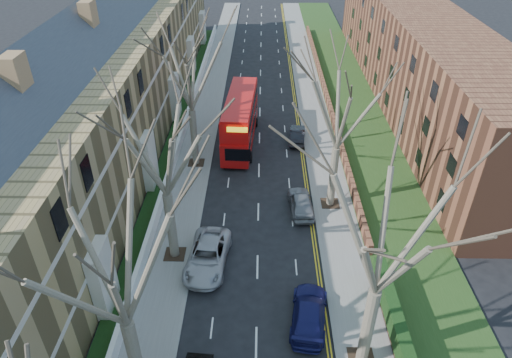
{
  "coord_description": "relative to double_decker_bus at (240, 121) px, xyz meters",
  "views": [
    {
      "loc": [
        0.21,
        -7.15,
        21.92
      ],
      "look_at": [
        -0.17,
        20.62,
        3.33
      ],
      "focal_mm": 32.0,
      "sensor_mm": 36.0,
      "label": 1
    }
  ],
  "objects": [
    {
      "name": "double_decker_bus",
      "position": [
        0.0,
        0.0,
        0.0
      ],
      "size": [
        3.28,
        11.13,
        4.6
      ],
      "rotation": [
        0.0,
        0.0,
        3.08
      ],
      "color": "#B70D0D",
      "rests_on": "ground"
    },
    {
      "name": "car_left_far",
      "position": [
        -1.49,
        -17.0,
        -1.49
      ],
      "size": [
        3.05,
        5.76,
        1.54
      ],
      "primitive_type": "imported",
      "rotation": [
        0.0,
        0.0,
        -0.09
      ],
      "color": "#ABABB0",
      "rests_on": "ground"
    },
    {
      "name": "tree_left_dist",
      "position": [
        -3.86,
        -4.18,
        7.3
      ],
      "size": [
        10.5,
        10.5,
        14.71
      ],
      "color": "brown",
      "rests_on": "ground"
    },
    {
      "name": "tree_left_far",
      "position": [
        -3.86,
        -16.18,
        6.98
      ],
      "size": [
        10.15,
        10.15,
        14.22
      ],
      "color": "brown",
      "rests_on": "ground"
    },
    {
      "name": "tree_left_mid",
      "position": [
        -3.86,
        -26.18,
        7.29
      ],
      "size": [
        10.5,
        10.5,
        14.71
      ],
      "color": "brown",
      "rests_on": "ground"
    },
    {
      "name": "tree_right_far",
      "position": [
        7.54,
        -10.18,
        6.98
      ],
      "size": [
        10.15,
        10.15,
        14.22
      ],
      "color": "brown",
      "rests_on": "ground"
    },
    {
      "name": "car_right_mid",
      "position": [
        5.15,
        -10.93,
        -1.52
      ],
      "size": [
        2.04,
        4.46,
        1.48
      ],
      "primitive_type": "imported",
      "rotation": [
        0.0,
        0.0,
        3.21
      ],
      "color": "gray",
      "rests_on": "ground"
    },
    {
      "name": "pavement_right",
      "position": [
        7.84,
        6.82,
        -2.2
      ],
      "size": [
        3.0,
        102.0,
        0.12
      ],
      "primitive_type": "cube",
      "color": "slate",
      "rests_on": "ground"
    },
    {
      "name": "flats_right",
      "position": [
        19.3,
        10.82,
        2.72
      ],
      "size": [
        13.97,
        54.0,
        10.0
      ],
      "color": "brown",
      "rests_on": "ground"
    },
    {
      "name": "terrace_left",
      "position": [
        -11.81,
        -1.18,
        3.27
      ],
      "size": [
        9.7,
        78.0,
        13.6
      ],
      "color": "#9C834F",
      "rests_on": "ground"
    },
    {
      "name": "car_right_far",
      "position": [
        5.54,
        0.26,
        -1.58
      ],
      "size": [
        1.84,
        4.25,
        1.36
      ],
      "primitive_type": "imported",
      "rotation": [
        0.0,
        0.0,
        3.04
      ],
      "color": "black",
      "rests_on": "ground"
    },
    {
      "name": "car_right_near",
      "position": [
        4.88,
        -21.6,
        -1.54
      ],
      "size": [
        2.68,
        5.18,
        1.44
      ],
      "primitive_type": "imported",
      "rotation": [
        0.0,
        0.0,
        3.0
      ],
      "color": "#161750",
      "rests_on": "ground"
    },
    {
      "name": "grass_verge_right",
      "position": [
        12.34,
        6.82,
        -2.11
      ],
      "size": [
        6.0,
        102.0,
        0.06
      ],
      "color": "#213E16",
      "rests_on": "ground"
    },
    {
      "name": "front_wall_left",
      "position": [
        -5.81,
        -1.18,
        -1.64
      ],
      "size": [
        0.3,
        78.0,
        1.0
      ],
      "color": "white",
      "rests_on": "ground"
    },
    {
      "name": "pavement_left",
      "position": [
        -4.16,
        6.82,
        -2.2
      ],
      "size": [
        3.0,
        102.0,
        0.12
      ],
      "primitive_type": "cube",
      "color": "slate",
      "rests_on": "ground"
    },
    {
      "name": "tree_right_mid",
      "position": [
        7.54,
        -24.18,
        7.29
      ],
      "size": [
        10.5,
        10.5,
        14.71
      ],
      "color": "brown",
      "rests_on": "ground"
    }
  ]
}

